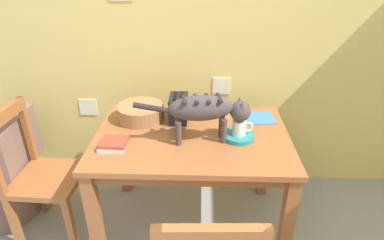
% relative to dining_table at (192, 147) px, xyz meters
% --- Properties ---
extents(wall_rear, '(4.69, 0.11, 2.50)m').
position_rel_dining_table_xyz_m(wall_rear, '(0.02, 0.63, 0.59)').
color(wall_rear, '#E9D375').
rests_on(wall_rear, ground_plane).
extents(dining_table, '(1.22, 0.85, 0.76)m').
position_rel_dining_table_xyz_m(dining_table, '(0.00, 0.00, 0.00)').
color(dining_table, '#A05C33').
rests_on(dining_table, ground_plane).
extents(cat, '(0.68, 0.19, 0.29)m').
position_rel_dining_table_xyz_m(cat, '(0.09, -0.07, 0.30)').
color(cat, '#484042').
rests_on(cat, dining_table).
extents(saucer_bowl, '(0.19, 0.19, 0.03)m').
position_rel_dining_table_xyz_m(saucer_bowl, '(0.29, -0.04, 0.11)').
color(saucer_bowl, teal).
rests_on(saucer_bowl, dining_table).
extents(coffee_mug, '(0.13, 0.08, 0.09)m').
position_rel_dining_table_xyz_m(coffee_mug, '(0.29, -0.04, 0.17)').
color(coffee_mug, white).
rests_on(coffee_mug, saucer_bowl).
extents(magazine, '(0.26, 0.21, 0.01)m').
position_rel_dining_table_xyz_m(magazine, '(0.43, 0.23, 0.10)').
color(magazine, '#3E83C8').
rests_on(magazine, dining_table).
extents(book_stack, '(0.16, 0.15, 0.04)m').
position_rel_dining_table_xyz_m(book_stack, '(-0.45, -0.17, 0.12)').
color(book_stack, silver).
rests_on(book_stack, dining_table).
extents(wicker_basket, '(0.32, 0.32, 0.10)m').
position_rel_dining_table_xyz_m(wicker_basket, '(-0.36, 0.20, 0.15)').
color(wicker_basket, '#A77548').
rests_on(wicker_basket, dining_table).
extents(toaster, '(0.12, 0.20, 0.18)m').
position_rel_dining_table_xyz_m(toaster, '(-0.10, 0.19, 0.18)').
color(toaster, black).
rests_on(toaster, dining_table).
extents(wooden_chair_far, '(0.44, 0.44, 0.94)m').
position_rel_dining_table_xyz_m(wooden_chair_far, '(-0.99, -0.07, -0.20)').
color(wooden_chair_far, '#9D5B30').
rests_on(wooden_chair_far, ground_plane).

